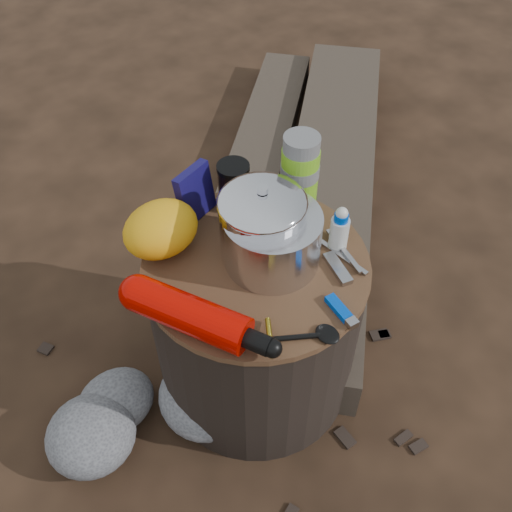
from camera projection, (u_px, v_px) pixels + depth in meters
ground at (256, 374)px, 1.60m from camera, size 60.00×60.00×0.00m
stump at (256, 325)px, 1.43m from camera, size 0.50×0.50×0.46m
log_main at (330, 182)px, 2.04m from camera, size 1.47×1.32×0.14m
log_small at (267, 132)px, 2.29m from camera, size 0.95×0.83×0.09m
foil_windscreen at (272, 239)px, 1.22m from camera, size 0.21×0.21×0.13m
camping_pot at (262, 224)px, 1.21m from camera, size 0.18×0.18×0.18m
fuel_bottle at (190, 314)px, 1.12m from camera, size 0.20×0.32×0.08m
thermos at (299, 177)px, 1.29m from camera, size 0.08×0.08×0.21m
travel_mug at (234, 185)px, 1.35m from camera, size 0.07×0.07×0.11m
stuff_sack at (161, 229)px, 1.25m from camera, size 0.17×0.14×0.12m
food_pouch at (195, 193)px, 1.32m from camera, size 0.10×0.05×0.13m
lighter at (339, 308)px, 1.17m from camera, size 0.04×0.09×0.02m
multitool at (338, 268)px, 1.24m from camera, size 0.05×0.10×0.01m
pot_grabber at (342, 255)px, 1.27m from camera, size 0.05×0.14×0.01m
spork at (288, 338)px, 1.12m from camera, size 0.16×0.12×0.01m
squeeze_bottle at (339, 230)px, 1.26m from camera, size 0.04×0.04×0.10m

